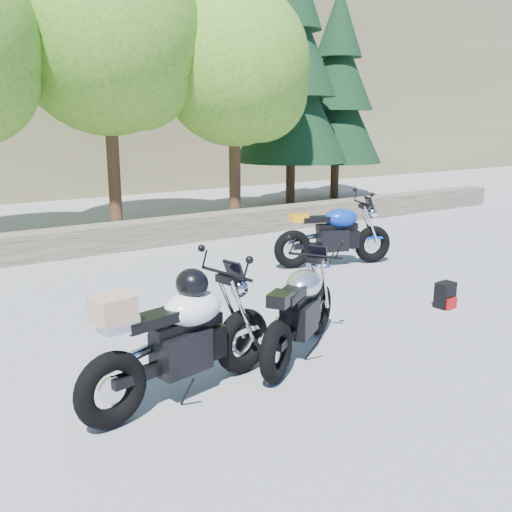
# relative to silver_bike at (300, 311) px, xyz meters

# --- Properties ---
(ground) EXTENTS (90.00, 90.00, 0.00)m
(ground) POSITION_rel_silver_bike_xyz_m (0.16, 0.37, -0.48)
(ground) COLOR gray
(ground) RESTS_ON ground
(stone_wall) EXTENTS (22.00, 0.55, 0.50)m
(stone_wall) POSITION_rel_silver_bike_xyz_m (0.16, 5.87, -0.23)
(stone_wall) COLOR #4D4033
(stone_wall) RESTS_ON ground
(hillside) EXTENTS (80.00, 30.00, 15.00)m
(hillside) POSITION_rel_silver_bike_xyz_m (3.16, 28.37, 7.02)
(hillside) COLOR #64643E
(hillside) RESTS_ON ground
(tree_decid_mid) EXTENTS (4.08, 4.08, 6.24)m
(tree_decid_mid) POSITION_rel_silver_bike_xyz_m (1.07, 7.91, 3.56)
(tree_decid_mid) COLOR #382314
(tree_decid_mid) RESTS_ON ground
(tree_decid_right) EXTENTS (3.54, 3.54, 5.41)m
(tree_decid_right) POSITION_rel_silver_bike_xyz_m (3.87, 7.31, 3.02)
(tree_decid_right) COLOR #382314
(tree_decid_right) RESTS_ON ground
(conifer_near) EXTENTS (3.17, 3.17, 7.06)m
(conifer_near) POSITION_rel_silver_bike_xyz_m (6.36, 8.57, 3.20)
(conifer_near) COLOR #382314
(conifer_near) RESTS_ON ground
(conifer_far) EXTENTS (2.82, 2.82, 6.27)m
(conifer_far) POSITION_rel_silver_bike_xyz_m (8.56, 9.17, 2.79)
(conifer_far) COLOR #382314
(conifer_far) RESTS_ON ground
(silver_bike) EXTENTS (1.73, 1.19, 0.99)m
(silver_bike) POSITION_rel_silver_bike_xyz_m (0.00, 0.00, 0.00)
(silver_bike) COLOR black
(silver_bike) RESTS_ON ground
(white_bike) EXTENTS (2.09, 0.72, 1.17)m
(white_bike) POSITION_rel_silver_bike_xyz_m (-1.46, -0.17, 0.09)
(white_bike) COLOR black
(white_bike) RESTS_ON ground
(blue_bike) EXTENTS (2.05, 0.89, 1.06)m
(blue_bike) POSITION_rel_silver_bike_xyz_m (2.82, 2.67, 0.04)
(blue_bike) COLOR black
(blue_bike) RESTS_ON ground
(backpack) EXTENTS (0.26, 0.23, 0.34)m
(backpack) POSITION_rel_silver_bike_xyz_m (2.56, 0.16, -0.31)
(backpack) COLOR black
(backpack) RESTS_ON ground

